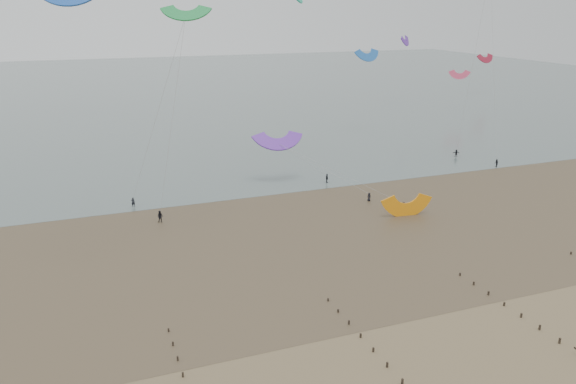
{
  "coord_description": "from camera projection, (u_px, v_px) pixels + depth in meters",
  "views": [
    {
      "loc": [
        -20.21,
        -39.35,
        31.78
      ],
      "look_at": [
        5.15,
        28.0,
        8.0
      ],
      "focal_mm": 35.0,
      "sensor_mm": 36.0,
      "label": 1
    }
  ],
  "objects": [
    {
      "name": "grounded_kite",
      "position": [
        406.0,
        216.0,
        89.76
      ],
      "size": [
        7.74,
        6.36,
        3.93
      ],
      "primitive_type": null,
      "rotation": [
        1.54,
        0.0,
        -0.12
      ],
      "color": "orange",
      "rests_on": "ground"
    },
    {
      "name": "kitesurfers",
      "position": [
        348.0,
        185.0,
        102.53
      ],
      "size": [
        121.37,
        27.5,
        1.9
      ],
      "color": "black",
      "rests_on": "ground"
    },
    {
      "name": "kites_airborne",
      "position": [
        95.0,
        66.0,
        119.82
      ],
      "size": [
        254.75,
        118.45,
        40.03
      ],
      "color": "yellow",
      "rests_on": "ground"
    },
    {
      "name": "kitesurfer_lead",
      "position": [
        133.0,
        202.0,
        93.55
      ],
      "size": [
        0.68,
        0.53,
        1.64
      ],
      "primitive_type": "imported",
      "rotation": [
        0.0,
        0.0,
        2.89
      ],
      "color": "black",
      "rests_on": "ground"
    },
    {
      "name": "sea_and_shore",
      "position": [
        213.0,
        239.0,
        80.9
      ],
      "size": [
        500.0,
        665.0,
        0.03
      ],
      "color": "#475654",
      "rests_on": "ground"
    },
    {
      "name": "ground",
      "position": [
        343.0,
        370.0,
        51.7
      ],
      "size": [
        500.0,
        500.0,
        0.0
      ],
      "primitive_type": "plane",
      "color": "brown",
      "rests_on": "ground"
    }
  ]
}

